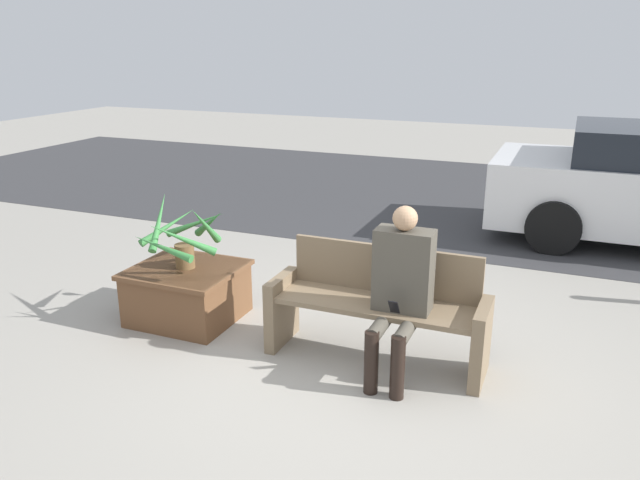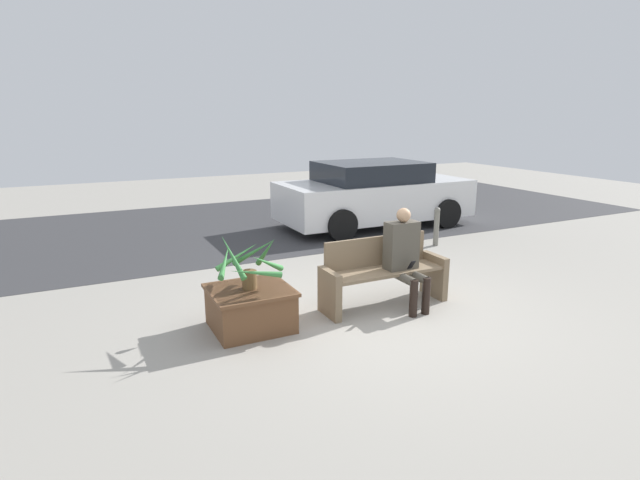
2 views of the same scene
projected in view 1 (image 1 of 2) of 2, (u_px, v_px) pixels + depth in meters
name	position (u px, v px, depth m)	size (l,w,h in m)	color
ground_plane	(339.00, 369.00, 4.81)	(30.00, 30.00, 0.00)	#9E998E
road_surface	(468.00, 198.00, 9.94)	(20.00, 6.00, 0.01)	#38383A
bench	(378.00, 307.00, 4.86)	(1.71, 0.49, 0.88)	#7A664C
person_seated	(400.00, 285.00, 4.54)	(0.43, 0.59, 1.29)	#4C473D
planter_box	(187.00, 291.00, 5.60)	(0.93, 0.85, 0.49)	brown
potted_plant	(184.00, 236.00, 5.44)	(0.80, 0.79, 0.65)	brown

